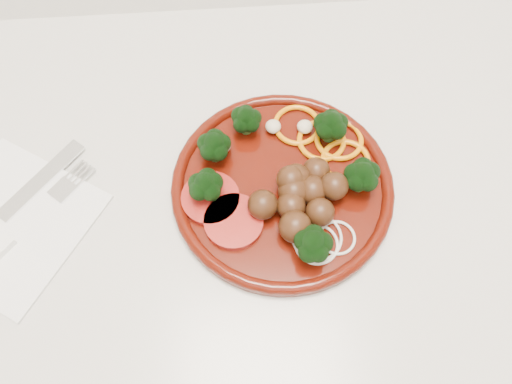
{
  "coord_description": "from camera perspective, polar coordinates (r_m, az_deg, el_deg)",
  "views": [
    {
      "loc": [
        0.09,
        1.46,
        1.4
      ],
      "look_at": [
        0.11,
        1.7,
        0.92
      ],
      "focal_mm": 35.0,
      "sensor_mm": 36.0,
      "label": 1
    }
  ],
  "objects": [
    {
      "name": "counter",
      "position": [
        0.98,
        -6.29,
        -12.99
      ],
      "size": [
        2.4,
        0.6,
        0.9
      ],
      "color": "silver",
      "rests_on": "ground"
    },
    {
      "name": "plate",
      "position": [
        0.55,
        3.29,
        0.93
      ],
      "size": [
        0.25,
        0.25,
        0.05
      ],
      "rotation": [
        0.0,
        0.0,
        0.43
      ],
      "color": "#3E0C04",
      "rests_on": "counter"
    },
    {
      "name": "napkin",
      "position": [
        0.6,
        -26.29,
        -3.21
      ],
      "size": [
        0.22,
        0.22,
        0.0
      ],
      "primitive_type": "cube",
      "rotation": [
        0.0,
        0.0,
        1.0
      ],
      "color": "white",
      "rests_on": "counter"
    }
  ]
}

